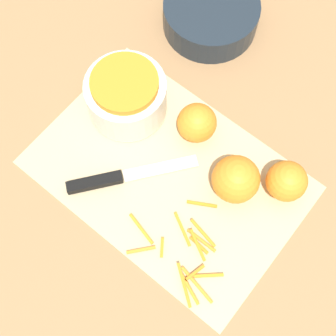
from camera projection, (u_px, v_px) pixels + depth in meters
name	position (u px, v px, depth m)	size (l,w,h in m)	color
ground_plane	(168.00, 175.00, 0.84)	(4.00, 4.00, 0.00)	#9E754C
cutting_board	(168.00, 175.00, 0.83)	(0.47, 0.32, 0.01)	#CCB284
bowl_speckled	(126.00, 95.00, 0.84)	(0.15, 0.15, 0.09)	silver
bowl_dark	(211.00, 15.00, 0.92)	(0.19, 0.19, 0.06)	#1E2833
knife	(109.00, 180.00, 0.82)	(0.16, 0.20, 0.02)	black
orange_left	(236.00, 179.00, 0.78)	(0.08, 0.08, 0.08)	orange
orange_right	(197.00, 123.00, 0.83)	(0.07, 0.07, 0.07)	orange
orange_back	(287.00, 181.00, 0.79)	(0.07, 0.07, 0.07)	orange
peel_pile	(186.00, 252.00, 0.78)	(0.20, 0.17, 0.01)	orange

